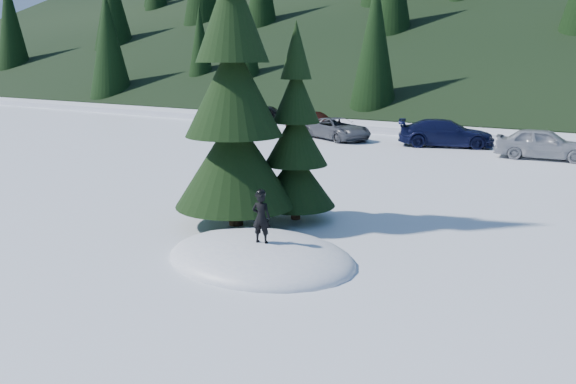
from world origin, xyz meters
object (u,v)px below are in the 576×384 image
Objects in this scene: spruce_tall at (234,101)px; spruce_short at (296,145)px; car_1 at (313,123)px; car_3 at (446,133)px; car_4 at (543,144)px; car_0 at (267,115)px; car_2 at (337,129)px; child_skier at (261,218)px.

spruce_tall is 2.11m from spruce_short.
car_3 is (8.75, -0.97, 0.06)m from car_1.
spruce_tall reaches higher than car_4.
car_4 is (18.97, -4.58, 0.00)m from car_0.
spruce_tall is 20.68m from car_1.
car_3 reaches higher than car_1.
spruce_tall is at bearing -134.86° from car_2.
car_2 is at bearing 110.84° from spruce_tall.
spruce_tall is 2.21× the size of car_1.
spruce_tall is 2.09× the size of car_4.
car_1 is at bearing -132.02° from car_0.
car_1 is at bearing 120.66° from spruce_short.
spruce_short is at bearing 163.60° from car_3.
spruce_short is 1.21× the size of car_2.
car_4 reaches higher than car_2.
spruce_short is 16.14m from car_3.
car_3 reaches higher than car_0.
car_0 is 1.05× the size of car_1.
car_3 is (-0.33, 17.42, -2.62)m from spruce_tall.
car_1 is at bearing 72.45° from car_4.
car_1 is 3.29m from car_2.
child_skier is 23.37m from car_1.
spruce_short reaches higher than car_2.
spruce_short reaches higher than car_4.
spruce_short is 16.92m from car_2.
child_skier is 0.29× the size of car_1.
child_skier is 0.27× the size of car_4.
car_2 is 6.05m from car_3.
car_2 is 10.96m from car_4.
spruce_short is 1.31× the size of car_0.
car_2 is (-8.69, 18.57, -0.42)m from child_skier.
child_skier is 0.27× the size of car_0.
child_skier reaches higher than car_2.
car_4 is at bearing -121.97° from car_0.
car_1 is 0.88× the size of car_2.
car_4 reaches higher than car_1.
spruce_tall is at bearing -163.68° from car_0.
car_2 is 1.08× the size of car_4.
spruce_short is 4.84× the size of child_skier.
spruce_tall reaches higher than child_skier.
car_4 is at bearing 73.94° from spruce_tall.
car_3 is at bearing -99.33° from child_skier.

